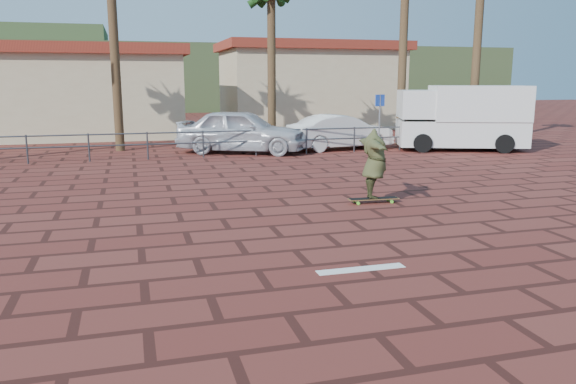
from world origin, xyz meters
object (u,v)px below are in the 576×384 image
(car_silver, at_px, (242,131))
(campervan, at_px, (462,116))
(car_white, at_px, (341,132))
(skateboarder, at_px, (374,164))
(longboard, at_px, (373,199))

(car_silver, bearing_deg, campervan, -74.44)
(car_silver, relative_size, car_white, 1.16)
(skateboarder, xyz_separation_m, campervan, (7.68, 8.42, 0.44))
(longboard, distance_m, campervan, 11.47)
(longboard, xyz_separation_m, skateboarder, (-0.00, -0.00, 0.83))
(skateboarder, height_order, car_silver, skateboarder)
(car_white, bearing_deg, campervan, -115.80)
(longboard, bearing_deg, car_silver, 100.41)
(skateboarder, relative_size, car_white, 0.46)
(skateboarder, height_order, car_white, skateboarder)
(longboard, height_order, car_white, car_white)
(longboard, bearing_deg, car_white, 77.05)
(campervan, xyz_separation_m, car_white, (-4.71, 1.51, -0.65))
(longboard, distance_m, skateboarder, 0.83)
(skateboarder, distance_m, car_white, 10.37)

